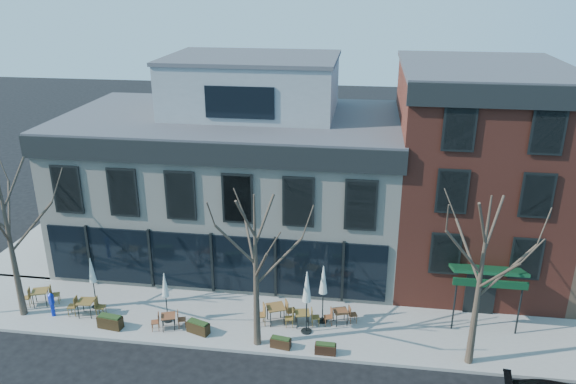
# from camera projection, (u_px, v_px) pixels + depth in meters

# --- Properties ---
(ground) EXTENTS (120.00, 120.00, 0.00)m
(ground) POSITION_uv_depth(u_px,v_px,m) (215.00, 295.00, 28.72)
(ground) COLOR black
(ground) RESTS_ON ground
(sidewalk_front) EXTENTS (33.50, 4.70, 0.15)m
(sidewalk_front) POSITION_uv_depth(u_px,v_px,m) (270.00, 322.00, 26.28)
(sidewalk_front) COLOR gray
(sidewalk_front) RESTS_ON ground
(sidewalk_side) EXTENTS (4.50, 12.00, 0.15)m
(sidewalk_side) POSITION_uv_depth(u_px,v_px,m) (67.00, 231.00, 35.71)
(sidewalk_side) COLOR gray
(sidewalk_side) RESTS_ON ground
(corner_building) EXTENTS (18.39, 10.39, 11.10)m
(corner_building) POSITION_uv_depth(u_px,v_px,m) (235.00, 175.00, 31.69)
(corner_building) COLOR beige
(corner_building) RESTS_ON ground
(red_brick_building) EXTENTS (8.20, 11.78, 11.18)m
(red_brick_building) POSITION_uv_depth(u_px,v_px,m) (474.00, 171.00, 29.59)
(red_brick_building) COLOR maroon
(red_brick_building) RESTS_ON ground
(tree_corner) EXTENTS (3.93, 3.98, 7.92)m
(tree_corner) POSITION_uv_depth(u_px,v_px,m) (9.00, 236.00, 25.35)
(tree_corner) COLOR #382B21
(tree_corner) RESTS_ON sidewalk_front
(tree_mid) EXTENTS (3.50, 3.55, 7.04)m
(tree_mid) POSITION_uv_depth(u_px,v_px,m) (256.00, 270.00, 23.35)
(tree_mid) COLOR #382B21
(tree_mid) RESTS_ON sidewalk_front
(tree_right) EXTENTS (3.72, 3.77, 7.48)m
(tree_right) POSITION_uv_depth(u_px,v_px,m) (480.00, 281.00, 22.09)
(tree_right) COLOR #382B21
(tree_right) RESTS_ON sidewalk_front
(call_box) EXTENTS (0.25, 0.25, 1.24)m
(call_box) POSITION_uv_depth(u_px,v_px,m) (52.00, 304.00, 26.44)
(call_box) COLOR #0C22A6
(call_box) RESTS_ON sidewalk_front
(cafe_set_0) EXTENTS (1.83, 1.05, 0.94)m
(cafe_set_0) POSITION_uv_depth(u_px,v_px,m) (40.00, 296.00, 27.41)
(cafe_set_0) COLOR brown
(cafe_set_0) RESTS_ON sidewalk_front
(cafe_set_1) EXTENTS (1.85, 0.80, 0.96)m
(cafe_set_1) POSITION_uv_depth(u_px,v_px,m) (86.00, 306.00, 26.54)
(cafe_set_1) COLOR brown
(cafe_set_1) RESTS_ON sidewalk_front
(cafe_set_2) EXTENTS (1.64, 0.88, 0.84)m
(cafe_set_2) POSITION_uv_depth(u_px,v_px,m) (169.00, 320.00, 25.55)
(cafe_set_2) COLOR brown
(cafe_set_2) RESTS_ON sidewalk_front
(cafe_set_3) EXTENTS (2.01, 1.24, 1.04)m
(cafe_set_3) POSITION_uv_depth(u_px,v_px,m) (276.00, 312.00, 25.98)
(cafe_set_3) COLOR brown
(cafe_set_3) RESTS_ON sidewalk_front
(cafe_set_4) EXTENTS (1.68, 0.78, 0.86)m
(cafe_set_4) POSITION_uv_depth(u_px,v_px,m) (302.00, 317.00, 25.76)
(cafe_set_4) COLOR brown
(cafe_set_4) RESTS_ON sidewalk_front
(cafe_set_5) EXTENTS (1.63, 0.88, 0.84)m
(cafe_set_5) POSITION_uv_depth(u_px,v_px,m) (341.00, 315.00, 25.93)
(cafe_set_5) COLOR brown
(cafe_set_5) RESTS_ON sidewalk_front
(umbrella_0) EXTENTS (0.43, 0.43, 2.68)m
(umbrella_0) POSITION_uv_depth(u_px,v_px,m) (92.00, 273.00, 26.69)
(umbrella_0) COLOR black
(umbrella_0) RESTS_ON sidewalk_front
(umbrella_1) EXTENTS (0.40, 0.40, 2.53)m
(umbrella_1) POSITION_uv_depth(u_px,v_px,m) (165.00, 288.00, 25.63)
(umbrella_1) COLOR black
(umbrella_1) RESTS_ON sidewalk_front
(umbrella_3) EXTENTS (0.49, 0.49, 3.09)m
(umbrella_3) POSITION_uv_depth(u_px,v_px,m) (307.00, 290.00, 24.67)
(umbrella_3) COLOR black
(umbrella_3) RESTS_ON sidewalk_front
(umbrella_4) EXTENTS (0.47, 0.47, 2.93)m
(umbrella_4) POSITION_uv_depth(u_px,v_px,m) (323.00, 283.00, 25.49)
(umbrella_4) COLOR black
(umbrella_4) RESTS_ON sidewalk_front
(planter_0) EXTENTS (1.18, 0.60, 0.63)m
(planter_0) POSITION_uv_depth(u_px,v_px,m) (110.00, 322.00, 25.66)
(planter_0) COLOR black
(planter_0) RESTS_ON sidewalk_front
(planter_1) EXTENTS (1.12, 0.74, 0.58)m
(planter_1) POSITION_uv_depth(u_px,v_px,m) (198.00, 327.00, 25.30)
(planter_1) COLOR black
(planter_1) RESTS_ON sidewalk_front
(planter_2) EXTENTS (0.93, 0.49, 0.50)m
(planter_2) POSITION_uv_depth(u_px,v_px,m) (281.00, 342.00, 24.31)
(planter_2) COLOR #321E10
(planter_2) RESTS_ON sidewalk_front
(planter_3) EXTENTS (0.91, 0.37, 0.51)m
(planter_3) POSITION_uv_depth(u_px,v_px,m) (326.00, 349.00, 23.91)
(planter_3) COLOR black
(planter_3) RESTS_ON sidewalk_front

